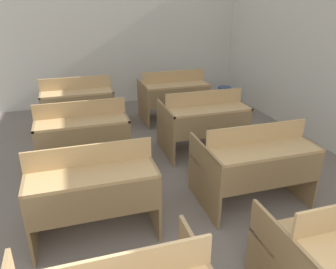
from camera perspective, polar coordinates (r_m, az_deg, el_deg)
The scene contains 8 objects.
wall_back at distance 6.82m, azimuth -12.13°, elevation 17.14°, with size 5.89×0.06×2.91m.
bench_second_left at distance 3.13m, azimuth -13.01°, elevation -8.83°, with size 1.12×0.82×0.90m.
bench_second_right at distance 3.59m, azimuth 14.67°, elevation -4.64°, with size 1.12×0.82×0.90m.
bench_third_left at distance 4.34m, azimuth -14.64°, elevation 0.27°, with size 1.12×0.82×0.90m.
bench_third_right at distance 4.67m, azimuth 6.16°, elevation 2.51°, with size 1.12×0.82×0.90m.
bench_back_left at distance 5.62m, azimuth -15.44°, elevation 5.37°, with size 1.12×0.82×0.90m.
bench_back_right at distance 5.88m, azimuth 0.94°, elevation 6.97°, with size 1.12×0.82×0.90m.
wastepaper_bin at distance 7.28m, azimuth 9.80°, elevation 7.07°, with size 0.28×0.28×0.28m.
Camera 1 is at (-0.65, -0.14, 2.09)m, focal length 35.00 mm.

